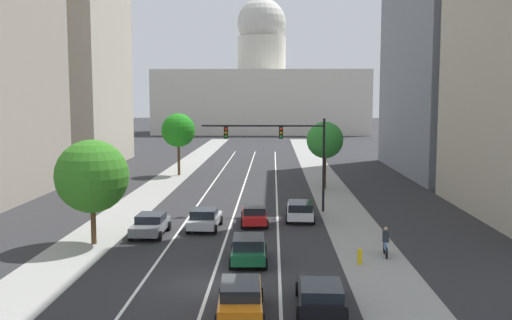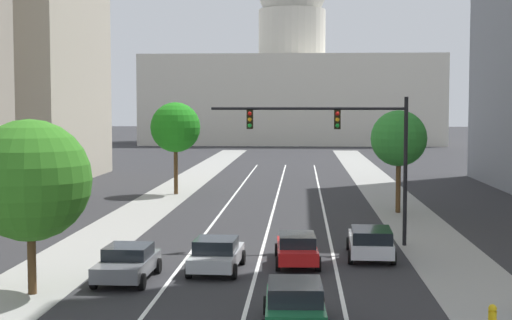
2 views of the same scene
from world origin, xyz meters
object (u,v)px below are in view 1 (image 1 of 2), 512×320
Objects in this scene: traffic_signal_mast at (286,145)px; street_tree_near_right at (325,140)px; car_red at (254,214)px; street_tree_mid_left at (92,176)px; car_silver at (205,219)px; street_tree_near_left at (178,130)px; car_black at (320,294)px; capitol_building at (262,92)px; car_green at (249,249)px; cyclist at (386,242)px; fire_hydrant at (360,256)px; car_white at (300,210)px; car_gray at (151,224)px; car_orange at (241,297)px.

traffic_signal_mast reaches higher than street_tree_near_right.
street_tree_mid_left reaches higher than car_red.
street_tree_near_left is (-6.39, 27.85, 4.57)m from car_silver.
street_tree_mid_left is (-13.22, 10.86, 3.53)m from car_black.
street_tree_mid_left is at bearing -94.03° from capitol_building.
capitol_building is at bearing -1.01° from car_green.
cyclist is (9.52, -117.67, -9.73)m from capitol_building.
traffic_signal_mast is at bearing -10.97° from car_green.
traffic_signal_mast reaches higher than street_tree_mid_left.
car_red is (1.70, -109.43, -9.85)m from capitol_building.
street_tree_mid_left is (-8.14, -115.37, -6.31)m from capitol_building.
fire_hydrant is (9.50, -8.23, -0.28)m from car_silver.
street_tree_near_right reaches higher than car_silver.
capitol_building is at bearing 1.57° from car_silver.
car_green is 11.08m from street_tree_mid_left.
street_tree_near_left is at bearing 30.14° from car_white.
cyclist reaches higher than car_black.
car_black is 0.47× the size of traffic_signal_mast.
street_tree_near_left reaches higher than car_white.
fire_hydrant is (3.77, -14.72, -4.93)m from traffic_signal_mast.
car_black is 22.17m from traffic_signal_mast.
street_tree_near_left is (-9.79, 35.86, 4.53)m from car_green.
fire_hydrant is 39.73m from street_tree_near_left.
car_gray is 3.88m from car_silver.
car_silver is at bearing 33.71° from street_tree_mid_left.
car_orange is 2.75× the size of cyclist.
car_orange is 1.13× the size of car_green.
car_silver is 7.46m from car_white.
street_tree_mid_left is at bearing 85.98° from cyclist.
cyclist is at bearing -42.63° from car_orange.
car_gray is 14.37m from fire_hydrant.
street_tree_near_left is at bearing 119.58° from traffic_signal_mast.
car_white is at bearing 29.31° from street_tree_mid_left.
street_tree_near_left reaches higher than car_green.
cyclist reaches higher than car_silver.
car_orange is 15.58m from street_tree_mid_left.
street_tree_mid_left is (-0.05, -32.15, -1.04)m from street_tree_near_left.
car_black is at bearing -95.39° from street_tree_near_right.
capitol_building reaches higher than car_green.
traffic_signal_mast reaches higher than car_green.
car_silver is 12.57m from fire_hydrant.
traffic_signal_mast reaches higher than car_black.
capitol_building is at bearing -1.34° from car_gray.
cyclist is 18.13m from street_tree_mid_left.
car_black reaches higher than car_red.
car_red is 12.03m from street_tree_mid_left.
car_black is at bearing 155.98° from cyclist.
street_tree_near_left is at bearing 113.77° from fire_hydrant.
car_green is 6.12m from fire_hydrant.
capitol_building is 119.50m from car_green.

